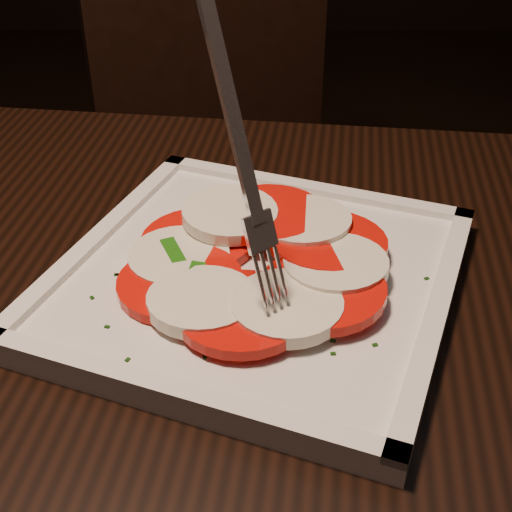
% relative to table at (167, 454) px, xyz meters
% --- Properties ---
extents(table, '(1.29, 0.94, 0.75)m').
position_rel_table_xyz_m(table, '(0.00, 0.00, 0.00)').
color(table, black).
rests_on(table, ground).
extents(chair, '(0.54, 0.54, 0.93)m').
position_rel_table_xyz_m(chair, '(0.02, 0.76, -0.12)').
color(chair, black).
rests_on(chair, ground).
extents(plate, '(0.37, 0.37, 0.01)m').
position_rel_table_xyz_m(plate, '(0.07, 0.08, 0.11)').
color(plate, white).
rests_on(plate, table).
extents(caprese_salad, '(0.25, 0.23, 0.03)m').
position_rel_table_xyz_m(caprese_salad, '(0.07, 0.08, 0.12)').
color(caprese_salad, red).
rests_on(caprese_salad, plate).
extents(fork, '(0.07, 0.08, 0.19)m').
position_rel_table_xyz_m(fork, '(0.05, 0.05, 0.23)').
color(fork, white).
rests_on(fork, caprese_salad).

